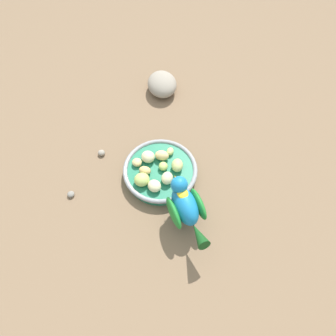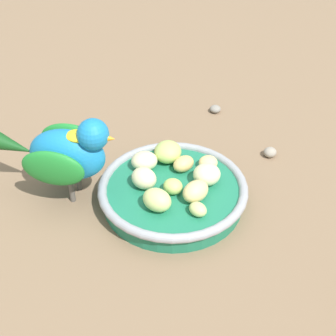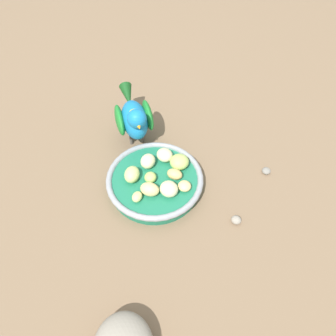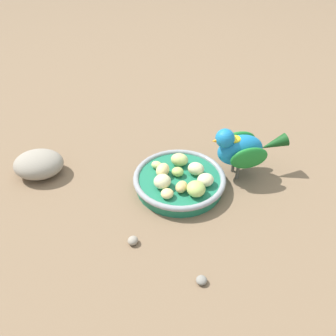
{
  "view_description": "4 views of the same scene",
  "coord_description": "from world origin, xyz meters",
  "px_view_note": "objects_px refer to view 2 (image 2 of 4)",
  "views": [
    {
      "loc": [
        -0.39,
        0.23,
        0.76
      ],
      "look_at": [
        -0.03,
        0.0,
        0.06
      ],
      "focal_mm": 34.56,
      "sensor_mm": 36.0,
      "label": 1
    },
    {
      "loc": [
        0.0,
        -0.5,
        0.46
      ],
      "look_at": [
        -0.0,
        0.03,
        0.04
      ],
      "focal_mm": 54.27,
      "sensor_mm": 36.0,
      "label": 2
    },
    {
      "loc": [
        0.39,
        -0.15,
        0.58
      ],
      "look_at": [
        0.01,
        0.03,
        0.06
      ],
      "focal_mm": 36.44,
      "sensor_mm": 36.0,
      "label": 3
    },
    {
      "loc": [
        0.27,
        0.54,
        0.52
      ],
      "look_at": [
        0.02,
        -0.0,
        0.05
      ],
      "focal_mm": 38.66,
      "sensor_mm": 36.0,
      "label": 4
    }
  ],
  "objects_px": {
    "apple_piece_3": "(203,174)",
    "apple_piece_2": "(192,191)",
    "apple_piece_6": "(180,164)",
    "apple_piece_9": "(205,163)",
    "apple_piece_1": "(167,185)",
    "parrot": "(61,152)",
    "feeding_bowl": "(166,192)",
    "apple_piece_7": "(194,209)",
    "apple_piece_0": "(140,178)",
    "apple_piece_4": "(141,161)",
    "pebble_0": "(267,152)",
    "apple_piece_5": "(153,200)",
    "apple_piece_8": "(164,152)",
    "pebble_1": "(212,109)"
  },
  "relations": [
    {
      "from": "apple_piece_3",
      "to": "apple_piece_5",
      "type": "bearing_deg",
      "value": -141.28
    },
    {
      "from": "apple_piece_2",
      "to": "apple_piece_9",
      "type": "bearing_deg",
      "value": 73.58
    },
    {
      "from": "apple_piece_8",
      "to": "pebble_1",
      "type": "xyz_separation_m",
      "value": [
        0.08,
        0.17,
        -0.03
      ]
    },
    {
      "from": "apple_piece_6",
      "to": "apple_piece_7",
      "type": "distance_m",
      "value": 0.09
    },
    {
      "from": "apple_piece_6",
      "to": "apple_piece_8",
      "type": "relative_size",
      "value": 0.8
    },
    {
      "from": "apple_piece_1",
      "to": "apple_piece_5",
      "type": "bearing_deg",
      "value": -116.92
    },
    {
      "from": "feeding_bowl",
      "to": "pebble_0",
      "type": "bearing_deg",
      "value": 35.16
    },
    {
      "from": "apple_piece_7",
      "to": "apple_piece_5",
      "type": "bearing_deg",
      "value": 168.61
    },
    {
      "from": "apple_piece_2",
      "to": "parrot",
      "type": "bearing_deg",
      "value": 167.04
    },
    {
      "from": "apple_piece_7",
      "to": "pebble_0",
      "type": "xyz_separation_m",
      "value": [
        0.11,
        0.16,
        -0.03
      ]
    },
    {
      "from": "apple_piece_3",
      "to": "apple_piece_6",
      "type": "relative_size",
      "value": 1.15
    },
    {
      "from": "apple_piece_7",
      "to": "pebble_1",
      "type": "distance_m",
      "value": 0.29
    },
    {
      "from": "apple_piece_4",
      "to": "parrot",
      "type": "bearing_deg",
      "value": -165.81
    },
    {
      "from": "apple_piece_3",
      "to": "apple_piece_2",
      "type": "bearing_deg",
      "value": -115.04
    },
    {
      "from": "apple_piece_2",
      "to": "apple_piece_9",
      "type": "relative_size",
      "value": 1.44
    },
    {
      "from": "apple_piece_3",
      "to": "apple_piece_7",
      "type": "xyz_separation_m",
      "value": [
        -0.01,
        -0.06,
        -0.01
      ]
    },
    {
      "from": "apple_piece_2",
      "to": "pebble_0",
      "type": "height_order",
      "value": "apple_piece_2"
    },
    {
      "from": "apple_piece_6",
      "to": "pebble_0",
      "type": "relative_size",
      "value": 1.61
    },
    {
      "from": "apple_piece_5",
      "to": "pebble_0",
      "type": "height_order",
      "value": "apple_piece_5"
    },
    {
      "from": "apple_piece_2",
      "to": "apple_piece_4",
      "type": "xyz_separation_m",
      "value": [
        -0.07,
        0.06,
        -0.0
      ]
    },
    {
      "from": "apple_piece_5",
      "to": "apple_piece_7",
      "type": "relative_size",
      "value": 1.59
    },
    {
      "from": "parrot",
      "to": "pebble_0",
      "type": "bearing_deg",
      "value": 28.32
    },
    {
      "from": "apple_piece_4",
      "to": "parrot",
      "type": "relative_size",
      "value": 0.2
    },
    {
      "from": "apple_piece_5",
      "to": "apple_piece_6",
      "type": "bearing_deg",
      "value": 66.81
    },
    {
      "from": "apple_piece_6",
      "to": "apple_piece_3",
      "type": "bearing_deg",
      "value": -42.13
    },
    {
      "from": "apple_piece_2",
      "to": "apple_piece_3",
      "type": "bearing_deg",
      "value": 64.96
    },
    {
      "from": "apple_piece_8",
      "to": "apple_piece_3",
      "type": "bearing_deg",
      "value": -43.22
    },
    {
      "from": "apple_piece_2",
      "to": "apple_piece_4",
      "type": "distance_m",
      "value": 0.09
    },
    {
      "from": "apple_piece_1",
      "to": "apple_piece_8",
      "type": "xyz_separation_m",
      "value": [
        -0.01,
        0.07,
        0.0
      ]
    },
    {
      "from": "apple_piece_1",
      "to": "parrot",
      "type": "bearing_deg",
      "value": 170.64
    },
    {
      "from": "apple_piece_4",
      "to": "apple_piece_7",
      "type": "height_order",
      "value": "apple_piece_4"
    },
    {
      "from": "apple_piece_0",
      "to": "apple_piece_5",
      "type": "xyz_separation_m",
      "value": [
        0.02,
        -0.04,
        0.0
      ]
    },
    {
      "from": "parrot",
      "to": "pebble_1",
      "type": "relative_size",
      "value": 9.62
    },
    {
      "from": "apple_piece_0",
      "to": "apple_piece_8",
      "type": "distance_m",
      "value": 0.07
    },
    {
      "from": "feeding_bowl",
      "to": "apple_piece_4",
      "type": "height_order",
      "value": "apple_piece_4"
    },
    {
      "from": "feeding_bowl",
      "to": "apple_piece_0",
      "type": "relative_size",
      "value": 5.58
    },
    {
      "from": "apple_piece_0",
      "to": "apple_piece_3",
      "type": "bearing_deg",
      "value": 5.85
    },
    {
      "from": "apple_piece_1",
      "to": "apple_piece_8",
      "type": "relative_size",
      "value": 0.64
    },
    {
      "from": "apple_piece_5",
      "to": "apple_piece_7",
      "type": "height_order",
      "value": "apple_piece_5"
    },
    {
      "from": "apple_piece_6",
      "to": "apple_piece_2",
      "type": "bearing_deg",
      "value": -76.63
    },
    {
      "from": "feeding_bowl",
      "to": "apple_piece_4",
      "type": "bearing_deg",
      "value": 130.86
    },
    {
      "from": "apple_piece_0",
      "to": "apple_piece_4",
      "type": "xyz_separation_m",
      "value": [
        -0.0,
        0.04,
        -0.0
      ]
    },
    {
      "from": "feeding_bowl",
      "to": "apple_piece_7",
      "type": "xyz_separation_m",
      "value": [
        0.03,
        -0.05,
        0.02
      ]
    },
    {
      "from": "apple_piece_8",
      "to": "pebble_0",
      "type": "relative_size",
      "value": 2.01
    },
    {
      "from": "apple_piece_1",
      "to": "apple_piece_3",
      "type": "height_order",
      "value": "apple_piece_3"
    },
    {
      "from": "apple_piece_4",
      "to": "pebble_1",
      "type": "xyz_separation_m",
      "value": [
        0.11,
        0.19,
        -0.03
      ]
    },
    {
      "from": "apple_piece_8",
      "to": "pebble_0",
      "type": "height_order",
      "value": "apple_piece_8"
    },
    {
      "from": "apple_piece_0",
      "to": "parrot",
      "type": "distance_m",
      "value": 0.11
    },
    {
      "from": "apple_piece_2",
      "to": "apple_piece_3",
      "type": "relative_size",
      "value": 1.03
    },
    {
      "from": "feeding_bowl",
      "to": "apple_piece_7",
      "type": "distance_m",
      "value": 0.06
    }
  ]
}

